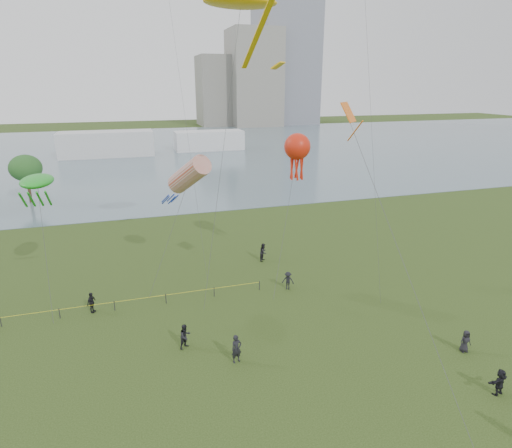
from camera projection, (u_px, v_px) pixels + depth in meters
name	position (u px, v px, depth m)	size (l,w,h in m)	color
ground_plane	(312.00, 425.00, 22.49)	(400.00, 400.00, 0.00)	#223510
lake	(156.00, 151.00, 113.21)	(400.00, 120.00, 0.08)	slate
building_mid	(254.00, 78.00, 176.40)	(20.00, 20.00, 38.00)	gray
building_low	(218.00, 91.00, 179.49)	(16.00, 18.00, 28.00)	slate
pavilion_left	(107.00, 144.00, 104.38)	(22.00, 8.00, 6.00)	silver
pavilion_right	(209.00, 140.00, 114.54)	(18.00, 7.00, 5.00)	silver
fence	(29.00, 316.00, 31.92)	(24.07, 0.07, 1.05)	black
spectator_a	(185.00, 336.00, 28.82)	(0.85, 0.66, 1.75)	black
spectator_b	(288.00, 281.00, 37.08)	(1.05, 0.60, 1.63)	black
spectator_c	(92.00, 303.00, 33.30)	(0.99, 0.41, 1.69)	black
spectator_d	(465.00, 341.00, 28.43)	(0.76, 0.50, 1.56)	black
spectator_e	(500.00, 382.00, 24.48)	(1.52, 0.48, 1.64)	black
spectator_f	(237.00, 349.00, 27.31)	(0.70, 0.46, 1.92)	black
spectator_g	(263.00, 252.00, 43.04)	(0.89, 0.70, 1.84)	black
kite_stingray	(241.00, 3.00, 30.26)	(6.72, 10.17, 23.00)	#3F3F42
kite_windsock	(189.00, 175.00, 34.91)	(5.83, 5.01, 11.85)	#3F3F42
kite_creature	(37.00, 181.00, 31.86)	(2.33, 5.56, 10.58)	#3F3F42
kite_octopus	(297.00, 147.00, 37.22)	(4.88, 5.89, 13.01)	#3F3F42
kite_delta	(355.00, 129.00, 24.72)	(2.20, 12.87, 16.07)	#3F3F42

